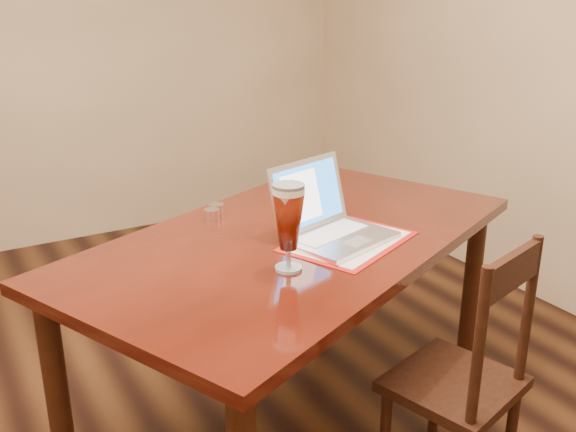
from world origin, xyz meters
TOP-DOWN VIEW (x-y plane):
  - dining_table at (0.50, -0.00)m, footprint 1.96×1.57m
  - dining_chair at (0.80, -0.58)m, footprint 0.48×0.47m

SIDE VIEW (x-z plane):
  - dining_chair at x=0.80m, z-range -0.03..0.90m
  - dining_table at x=0.50m, z-range 0.17..1.26m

